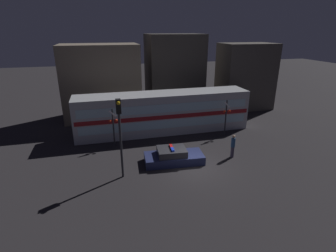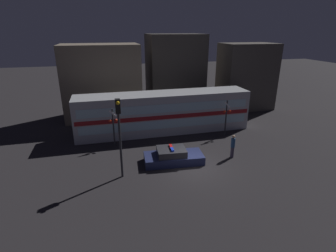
{
  "view_description": "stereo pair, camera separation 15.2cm",
  "coord_description": "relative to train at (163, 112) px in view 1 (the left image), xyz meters",
  "views": [
    {
      "loc": [
        -6.03,
        -15.32,
        9.23
      ],
      "look_at": [
        -0.9,
        4.36,
        1.68
      ],
      "focal_mm": 28.0,
      "sensor_mm": 36.0,
      "label": 1
    },
    {
      "loc": [
        -5.88,
        -15.36,
        9.23
      ],
      "look_at": [
        -0.9,
        4.36,
        1.68
      ],
      "focal_mm": 28.0,
      "sensor_mm": 36.0,
      "label": 2
    }
  ],
  "objects": [
    {
      "name": "train",
      "position": [
        0.0,
        0.0,
        0.0
      ],
      "size": [
        16.14,
        2.85,
        3.74
      ],
      "color": "#B7BABF",
      "rests_on": "ground_plane"
    },
    {
      "name": "crossing_signal_far",
      "position": [
        -4.76,
        -2.24,
        -0.01
      ],
      "size": [
        0.75,
        0.31,
        3.22
      ],
      "color": "#2D2D33",
      "rests_on": "ground_plane"
    },
    {
      "name": "building_left",
      "position": [
        -5.37,
        5.95,
        2.03
      ],
      "size": [
        8.0,
        4.49,
        7.8
      ],
      "color": "#726656",
      "rests_on": "ground_plane"
    },
    {
      "name": "ground_plane",
      "position": [
        0.52,
        -7.52,
        -1.87
      ],
      "size": [
        120.0,
        120.0,
        0.0
      ],
      "primitive_type": "plane",
      "color": "#262326"
    },
    {
      "name": "building_right",
      "position": [
        11.51,
        5.44,
        1.99
      ],
      "size": [
        6.19,
        4.02,
        7.71
      ],
      "color": "#47423D",
      "rests_on": "ground_plane"
    },
    {
      "name": "crossing_signal_near",
      "position": [
        5.25,
        -2.41,
        0.04
      ],
      "size": [
        0.75,
        0.31,
        3.32
      ],
      "color": "#2D2D33",
      "rests_on": "ground_plane"
    },
    {
      "name": "police_car",
      "position": [
        -0.78,
        -6.32,
        -1.41
      ],
      "size": [
        4.41,
        2.17,
        1.24
      ],
      "rotation": [
        0.0,
        0.0,
        -0.08
      ],
      "color": "navy",
      "rests_on": "ground_plane"
    },
    {
      "name": "traffic_light_corner",
      "position": [
        -4.57,
        -7.41,
        1.63
      ],
      "size": [
        0.3,
        0.46,
        5.31
      ],
      "color": "#2D2D33",
      "rests_on": "ground_plane"
    },
    {
      "name": "pedestrian",
      "position": [
        3.79,
        -6.65,
        -0.93
      ],
      "size": [
        0.31,
        0.31,
        1.83
      ],
      "color": "#3F384C",
      "rests_on": "ground_plane"
    },
    {
      "name": "building_center",
      "position": [
        3.29,
        7.91,
        2.49
      ],
      "size": [
        6.46,
        4.83,
        8.72
      ],
      "color": "#47423D",
      "rests_on": "ground_plane"
    }
  ]
}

